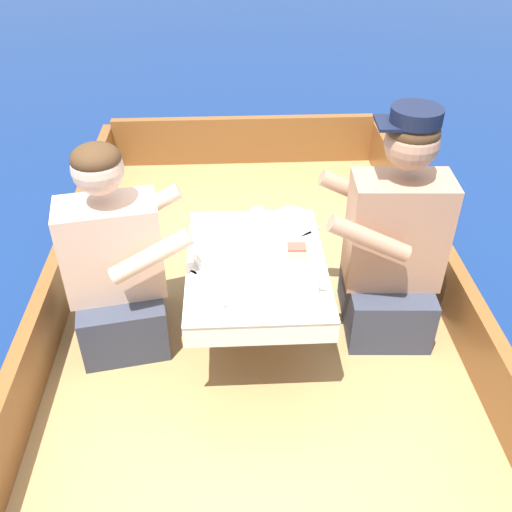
{
  "coord_description": "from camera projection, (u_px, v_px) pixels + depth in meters",
  "views": [
    {
      "loc": [
        -0.09,
        -1.89,
        2.08
      ],
      "look_at": [
        0.0,
        0.0,
        0.71
      ],
      "focal_mm": 40.0,
      "sensor_mm": 36.0,
      "label": 1
    }
  ],
  "objects": [
    {
      "name": "utensil_fork_port",
      "position": [
        203.0,
        277.0,
        2.25
      ],
      "size": [
        0.14,
        0.13,
        0.0
      ],
      "rotation": [
        0.0,
        0.0,
        2.42
      ],
      "color": "silver",
      "rests_on": "cockpit_table"
    },
    {
      "name": "gunwale_starboard",
      "position": [
        459.0,
        305.0,
        2.55
      ],
      "size": [
        0.06,
        3.56,
        0.28
      ],
      "primitive_type": "cube",
      "color": "brown",
      "rests_on": "boat_deck"
    },
    {
      "name": "plate_bread",
      "position": [
        250.0,
        236.0,
        2.49
      ],
      "size": [
        0.19,
        0.19,
        0.01
      ],
      "color": "white",
      "rests_on": "cockpit_table"
    },
    {
      "name": "boat_deck",
      "position": [
        256.0,
        355.0,
        2.68
      ],
      "size": [
        1.89,
        3.56,
        0.27
      ],
      "primitive_type": "cube",
      "color": "#A87F4C",
      "rests_on": "ground_plane"
    },
    {
      "name": "tin_can",
      "position": [
        258.0,
        215.0,
        2.59
      ],
      "size": [
        0.07,
        0.07,
        0.05
      ],
      "color": "silver",
      "rests_on": "cockpit_table"
    },
    {
      "name": "utensil_knife_starboard",
      "position": [
        308.0,
        234.0,
        2.51
      ],
      "size": [
        0.14,
        0.12,
        0.0
      ],
      "rotation": [
        0.0,
        0.0,
        0.71
      ],
      "color": "silver",
      "rests_on": "cockpit_table"
    },
    {
      "name": "bowl_center_far",
      "position": [
        254.0,
        269.0,
        2.27
      ],
      "size": [
        0.12,
        0.12,
        0.04
      ],
      "color": "white",
      "rests_on": "cockpit_table"
    },
    {
      "name": "sandwich",
      "position": [
        297.0,
        251.0,
        2.35
      ],
      "size": [
        0.09,
        0.07,
        0.05
      ],
      "rotation": [
        0.0,
        0.0,
        -0.03
      ],
      "color": "#E0BC7F",
      "rests_on": "plate_sandwich"
    },
    {
      "name": "coffee_cup_starboard",
      "position": [
        311.0,
        285.0,
        2.16
      ],
      "size": [
        0.1,
        0.07,
        0.07
      ],
      "color": "white",
      "rests_on": "cockpit_table"
    },
    {
      "name": "person_starboard",
      "position": [
        393.0,
        247.0,
        2.42
      ],
      "size": [
        0.54,
        0.46,
        1.04
      ],
      "rotation": [
        0.0,
        0.0,
        3.09
      ],
      "color": "#333847",
      "rests_on": "boat_deck"
    },
    {
      "name": "coffee_cup_port",
      "position": [
        215.0,
        302.0,
        2.09
      ],
      "size": [
        0.09,
        0.07,
        0.06
      ],
      "color": "white",
      "rests_on": "cockpit_table"
    },
    {
      "name": "utensil_knife_port",
      "position": [
        198.0,
        248.0,
        2.42
      ],
      "size": [
        0.06,
        0.17,
        0.0
      ],
      "rotation": [
        0.0,
        0.0,
        1.84
      ],
      "color": "silver",
      "rests_on": "cockpit_table"
    },
    {
      "name": "utensil_fork_starboard",
      "position": [
        299.0,
        237.0,
        2.49
      ],
      "size": [
        0.16,
        0.1,
        0.0
      ],
      "rotation": [
        0.0,
        0.0,
        0.5
      ],
      "color": "silver",
      "rests_on": "cockpit_table"
    },
    {
      "name": "person_port",
      "position": [
        117.0,
        268.0,
        2.4
      ],
      "size": [
        0.57,
        0.52,
        0.93
      ],
      "rotation": [
        0.0,
        0.0,
        0.18
      ],
      "color": "#333847",
      "rests_on": "boat_deck"
    },
    {
      "name": "bowl_starboard_near",
      "position": [
        291.0,
        217.0,
        2.58
      ],
      "size": [
        0.14,
        0.14,
        0.04
      ],
      "color": "white",
      "rests_on": "cockpit_table"
    },
    {
      "name": "plate_sandwich",
      "position": [
        296.0,
        256.0,
        2.37
      ],
      "size": [
        0.18,
        0.18,
        0.01
      ],
      "color": "white",
      "rests_on": "cockpit_table"
    },
    {
      "name": "bowl_port_far",
      "position": [
        208.0,
        259.0,
        2.32
      ],
      "size": [
        0.12,
        0.12,
        0.04
      ],
      "color": "white",
      "rests_on": "cockpit_table"
    },
    {
      "name": "ground_plane",
      "position": [
        256.0,
        375.0,
        2.76
      ],
      "size": [
        60.0,
        60.0,
        0.0
      ],
      "primitive_type": "plane",
      "color": "navy"
    },
    {
      "name": "bow_coaming",
      "position": [
        243.0,
        140.0,
        3.92
      ],
      "size": [
        1.77,
        0.06,
        0.32
      ],
      "primitive_type": "cube",
      "color": "brown",
      "rests_on": "boat_deck"
    },
    {
      "name": "cockpit_table",
      "position": [
        256.0,
        269.0,
        2.38
      ],
      "size": [
        0.57,
        0.78,
        0.42
      ],
      "color": "#B2B2B7",
      "rests_on": "boat_deck"
    },
    {
      "name": "gunwale_port",
      "position": [
        47.0,
        318.0,
        2.48
      ],
      "size": [
        0.06,
        3.56,
        0.28
      ],
      "primitive_type": "cube",
      "color": "brown",
      "rests_on": "boat_deck"
    },
    {
      "name": "utensil_spoon_starboard",
      "position": [
        319.0,
        302.0,
        2.14
      ],
      "size": [
        0.1,
        0.15,
        0.01
      ],
      "rotation": [
        0.0,
        0.0,
        2.11
      ],
      "color": "silver",
      "rests_on": "cockpit_table"
    },
    {
      "name": "bowl_port_near",
      "position": [
        210.0,
        222.0,
        2.55
      ],
      "size": [
        0.11,
        0.11,
        0.04
      ],
      "color": "white",
      "rests_on": "cockpit_table"
    }
  ]
}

